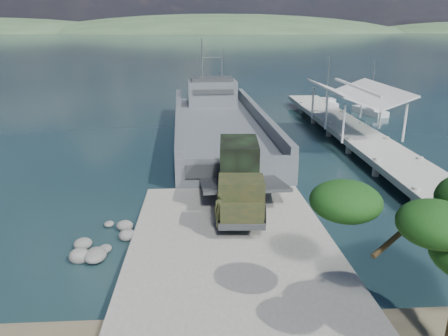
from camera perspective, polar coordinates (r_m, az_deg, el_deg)
ground at (r=22.35m, az=0.98°, el=-10.14°), size 1400.00×1400.00×0.00m
boat_ramp at (r=21.36m, az=1.19°, el=-10.83°), size 10.00×18.00×0.50m
shoreline_rocks at (r=23.21m, az=-14.79°, el=-9.67°), size 3.20×5.60×0.90m
distant_headlands at (r=581.98m, az=1.69°, el=17.26°), size 1000.00×240.00×48.00m
pier at (r=42.02m, az=16.97°, el=5.07°), size 6.40×44.00×6.10m
landing_craft at (r=42.85m, az=-0.61°, el=5.03°), size 9.46×33.27×9.80m
military_truck at (r=25.05m, az=2.04°, el=-1.22°), size 2.94×7.86×3.58m
soldier at (r=22.10m, az=-0.47°, el=-6.39°), size 0.74×0.56×1.83m
sailboat_near at (r=57.36m, az=18.59°, el=7.02°), size 2.89×5.65×6.61m
sailboat_far at (r=61.81m, az=13.24°, el=8.25°), size 1.84×5.57×6.71m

